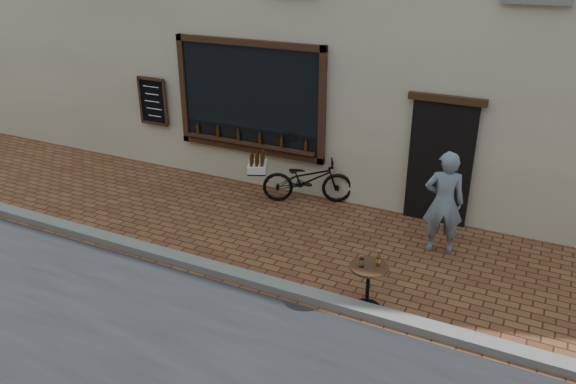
% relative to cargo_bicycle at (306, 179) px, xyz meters
% --- Properties ---
extents(ground, '(90.00, 90.00, 0.00)m').
position_rel_cargo_bicycle_xyz_m(ground, '(0.54, -3.19, -0.47)').
color(ground, brown).
rests_on(ground, ground).
extents(kerb, '(90.00, 0.25, 0.12)m').
position_rel_cargo_bicycle_xyz_m(kerb, '(0.54, -2.99, -0.41)').
color(kerb, slate).
rests_on(kerb, ground).
extents(cargo_bicycle, '(2.05, 1.33, 0.98)m').
position_rel_cargo_bicycle_xyz_m(cargo_bicycle, '(0.00, 0.00, 0.00)').
color(cargo_bicycle, black).
rests_on(cargo_bicycle, ground).
extents(bistro_table, '(0.53, 0.53, 0.91)m').
position_rel_cargo_bicycle_xyz_m(bistro_table, '(2.23, -2.83, 0.02)').
color(bistro_table, black).
rests_on(bistro_table, ground).
extents(pedestrian, '(0.72, 0.57, 1.73)m').
position_rel_cargo_bicycle_xyz_m(pedestrian, '(2.76, -0.78, 0.40)').
color(pedestrian, slate).
rests_on(pedestrian, ground).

